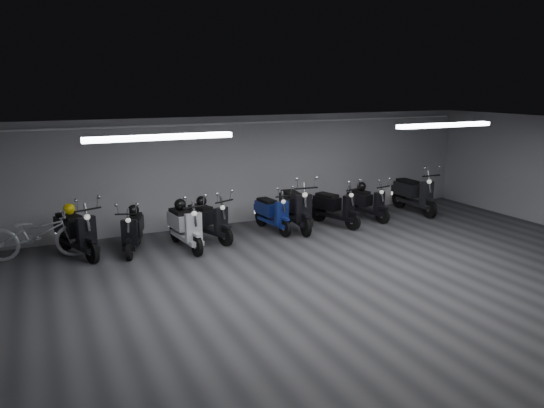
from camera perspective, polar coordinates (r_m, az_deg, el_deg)
name	(u,v)px	position (r m, az deg, el deg)	size (l,w,h in m)	color
floor	(346,288)	(9.41, 8.29, -9.26)	(14.00, 10.00, 0.01)	#333335
ceiling	(352,131)	(8.74, 8.90, 8.05)	(14.00, 10.00, 0.01)	gray
back_wall	(242,170)	(13.33, -3.42, 3.81)	(14.00, 0.01, 2.80)	#949396
fluor_strip_left	(160,137)	(8.46, -12.40, 7.30)	(2.40, 0.18, 0.08)	white
fluor_strip_right	(445,125)	(11.41, 18.75, 8.35)	(2.40, 0.18, 0.08)	white
conduit	(242,123)	(13.11, -3.35, 9.03)	(0.05, 0.05, 13.60)	white
scooter_0	(76,225)	(11.48, -21.08, -2.16)	(0.63, 1.88, 1.40)	black
scooter_1	(132,225)	(11.43, -15.33, -2.26)	(0.55, 1.64, 1.22)	black
scooter_2	(185,220)	(11.39, -9.69, -1.74)	(0.60, 1.80, 1.34)	#B9BABE
scooter_3	(208,214)	(11.89, -7.12, -1.14)	(0.58, 1.73, 1.29)	black
scooter_4	(273,207)	(12.58, 0.08, -0.35)	(0.56, 1.67, 1.24)	navy
scooter_5	(296,201)	(12.74, 2.69, 0.33)	(0.66, 1.97, 1.47)	black
scooter_7	(335,201)	(13.20, 7.11, 0.31)	(0.58, 1.74, 1.29)	black
scooter_8	(367,198)	(13.94, 10.61, 0.71)	(0.55, 1.64, 1.22)	black
scooter_9	(415,188)	(14.98, 15.67, 1.76)	(0.65, 1.95, 1.45)	black
bicycle	(36,228)	(11.64, -24.85, -2.45)	(0.73, 2.08, 1.35)	silver
helmet_0	(133,210)	(11.59, -15.24, -0.68)	(0.25, 0.25, 0.25)	black
helmet_1	(361,186)	(14.03, 9.97, 1.96)	(0.25, 0.25, 0.25)	black
helmet_2	(69,209)	(11.64, -21.75, -0.53)	(0.25, 0.25, 0.25)	yellow
helmet_3	(180,205)	(11.54, -10.23, -0.06)	(0.27, 0.27, 0.27)	black
helmet_4	(201,201)	(12.01, -7.89, 0.33)	(0.24, 0.24, 0.24)	black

